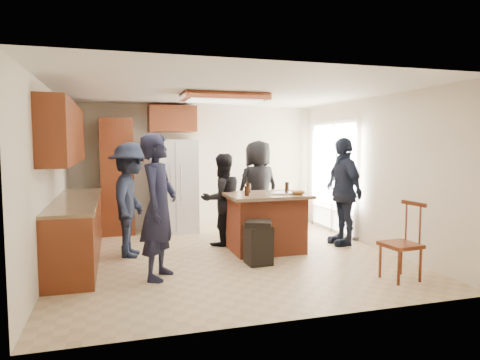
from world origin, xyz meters
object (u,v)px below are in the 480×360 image
object	(u,v)px
person_behind_right	(258,188)
kitchen_island	(266,222)
person_front_left	(159,207)
spindle_chair	(402,244)
person_behind_left	(222,199)
person_side_right	(343,191)
refrigerator	(173,186)
trash_bin	(258,242)
person_counter	(131,200)

from	to	relation	value
person_behind_right	kitchen_island	size ratio (longest dim) A/B	1.40
person_front_left	spindle_chair	bearing A→B (deg)	-82.01
person_behind_left	kitchen_island	size ratio (longest dim) A/B	1.22
person_side_right	spindle_chair	world-z (taller)	person_side_right
person_behind_left	refrigerator	xyz separation A→B (m)	(-0.64, 1.38, 0.12)
person_side_right	person_behind_left	bearing A→B (deg)	-103.69
refrigerator	trash_bin	bearing A→B (deg)	-72.10
person_side_right	kitchen_island	distance (m)	1.49
person_front_left	refrigerator	distance (m)	2.95
person_behind_right	person_counter	world-z (taller)	person_behind_right
person_front_left	kitchen_island	xyz separation A→B (m)	(1.78, 0.93, -0.46)
person_side_right	kitchen_island	world-z (taller)	person_side_right
person_counter	spindle_chair	size ratio (longest dim) A/B	1.76
spindle_chair	person_behind_right	bearing A→B (deg)	106.97
person_counter	trash_bin	bearing A→B (deg)	-106.80
person_front_left	person_behind_left	size ratio (longest dim) A/B	1.19
refrigerator	kitchen_island	world-z (taller)	refrigerator
person_front_left	refrigerator	size ratio (longest dim) A/B	1.03
person_counter	refrigerator	world-z (taller)	refrigerator
kitchen_island	trash_bin	distance (m)	0.80
refrigerator	spindle_chair	distance (m)	4.54
person_behind_right	person_counter	xyz separation A→B (m)	(-2.34, -0.86, -0.02)
person_front_left	person_side_right	bearing A→B (deg)	-47.16
person_behind_right	refrigerator	world-z (taller)	refrigerator
refrigerator	trash_bin	distance (m)	2.86
trash_bin	person_behind_left	bearing A→B (deg)	99.58
person_side_right	refrigerator	world-z (taller)	person_side_right
person_counter	spindle_chair	world-z (taller)	person_counter
person_side_right	spindle_chair	xyz separation A→B (m)	(-0.26, -1.93, -0.46)
person_side_right	trash_bin	world-z (taller)	person_side_right
trash_bin	refrigerator	bearing A→B (deg)	107.90
person_side_right	trash_bin	distance (m)	2.03
person_counter	spindle_chair	bearing A→B (deg)	-110.86
trash_bin	kitchen_island	bearing A→B (deg)	62.75
person_front_left	person_behind_right	world-z (taller)	person_front_left
kitchen_island	spindle_chair	distance (m)	2.20
kitchen_island	spindle_chair	xyz separation A→B (m)	(1.17, -1.87, -0.02)
person_front_left	trash_bin	distance (m)	1.57
person_behind_right	spindle_chair	xyz separation A→B (m)	(0.91, -3.00, -0.44)
person_behind_left	person_counter	world-z (taller)	person_counter
person_behind_left	person_counter	size ratio (longest dim) A/B	0.89
person_front_left	trash_bin	world-z (taller)	person_front_left
person_behind_left	person_behind_right	size ratio (longest dim) A/B	0.87
trash_bin	spindle_chair	world-z (taller)	spindle_chair
person_side_right	person_counter	distance (m)	3.51
person_behind_right	person_counter	bearing A→B (deg)	6.73
person_front_left	person_behind_left	distance (m)	1.95
person_front_left	person_behind_right	xyz separation A→B (m)	(2.04, 2.06, -0.04)
trash_bin	person_front_left	bearing A→B (deg)	-170.75
person_side_right	refrigerator	xyz separation A→B (m)	(-2.64, 1.90, -0.02)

